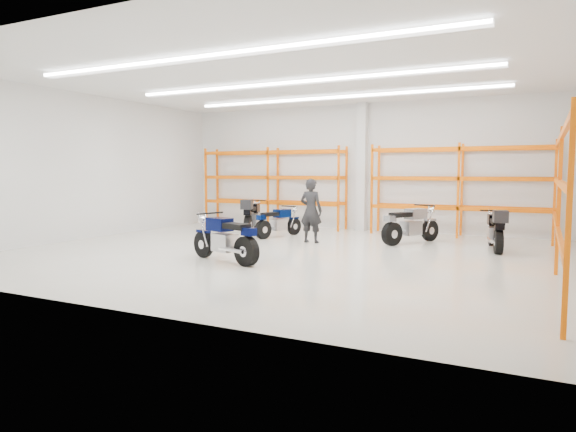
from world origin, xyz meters
The scene contains 11 objects.
ground centered at (0.00, 0.00, 0.00)m, with size 14.00×14.00×0.00m, color beige.
room_shell centered at (0.00, 0.03, 3.28)m, with size 14.02×12.02×4.51m.
motorcycle_main centered at (-0.74, -1.77, 0.53)m, with size 2.22×1.03×1.12m.
motorcycle_back_a centered at (-3.15, 3.46, 0.56)m, with size 1.08×2.24×1.18m.
motorcycle_back_b centered at (-1.81, 2.78, 0.46)m, with size 0.87×1.94×0.98m.
motorcycle_back_c centered at (2.32, 3.20, 0.52)m, with size 1.25×2.06×1.12m.
motorcycle_back_d centered at (4.71, 2.84, 0.54)m, with size 0.83×2.20×1.13m.
standing_man centered at (-0.32, 2.11, 0.95)m, with size 0.69×0.45×1.90m, color black.
structural_column centered at (0.00, 5.82, 2.25)m, with size 0.32×0.32×4.50m, color white.
pallet_racking_back_left centered at (-3.40, 5.48, 1.79)m, with size 5.67×0.87×3.00m.
pallet_racking_back_right centered at (3.40, 5.48, 1.79)m, with size 5.67×0.87×3.00m.
Camera 1 is at (5.78, -11.67, 2.11)m, focal length 32.00 mm.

